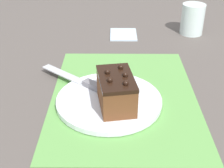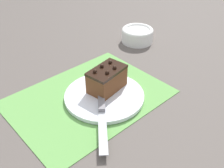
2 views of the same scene
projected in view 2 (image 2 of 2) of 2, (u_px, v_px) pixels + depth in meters
ground_plane at (89, 98)px, 0.80m from camera, size 3.00×3.00×0.00m
placemat_woven at (89, 97)px, 0.80m from camera, size 0.46×0.34×0.00m
cake_plate at (104, 96)px, 0.79m from camera, size 0.24×0.24×0.01m
chocolate_cake at (107, 79)px, 0.79m from camera, size 0.13×0.09×0.08m
serving_knife at (102, 112)px, 0.71m from camera, size 0.15×0.18×0.01m
small_bowl at (137, 35)px, 1.09m from camera, size 0.13×0.13×0.06m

